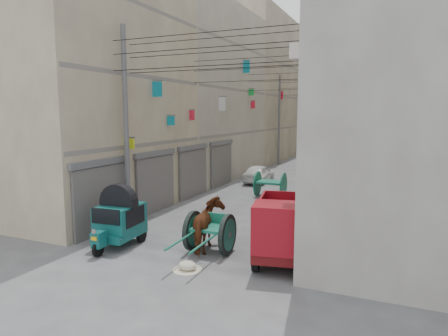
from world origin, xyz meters
The scene contains 18 objects.
ground centered at (0.00, 0.00, 0.00)m, with size 140.00×140.00×0.00m, color #49494C.
building_row_left centered at (-8.00, 34.13, 6.46)m, with size 8.00×62.00×14.00m.
building_row_right centered at (8.00, 34.13, 6.46)m, with size 8.00×62.00×14.00m.
end_cap_building centered at (0.00, 66.00, 6.50)m, with size 22.00×10.00×13.00m, color #B7A890.
shutters_left centered at (-3.92, 10.38, 1.49)m, with size 0.18×14.40×2.88m.
signboards centered at (-0.01, 21.66, 3.43)m, with size 8.22×40.52×5.67m.
ac_units centered at (3.65, 7.67, 7.43)m, with size 0.70×6.55×3.35m.
utility_poles centered at (0.00, 17.00, 4.00)m, with size 7.40×22.20×8.00m.
overhead_cables centered at (0.00, 14.40, 6.77)m, with size 7.40×22.52×1.12m.
auto_rickshaw centered at (-2.38, 3.87, 0.98)m, with size 1.46×2.41×1.67m.
tonga_cart centered at (0.81, 4.49, 0.70)m, with size 1.47×3.02×1.34m.
mini_truck centered at (3.29, 4.49, 0.98)m, with size 2.32×3.90×2.05m.
second_cart centered at (-0.03, 13.94, 0.74)m, with size 1.59×1.41×1.39m.
feed_sack centered at (0.87, 2.83, 0.14)m, with size 0.55×0.44×0.27m, color beige.
horse centered at (0.66, 4.70, 0.85)m, with size 0.92×2.02×1.70m, color brown.
distant_car_white centered at (-2.12, 18.12, 0.60)m, with size 1.41×3.51×1.19m, color white.
distant_car_grey centered at (1.26, 28.42, 0.61)m, with size 1.30×3.72×1.23m, color #4F5350.
distant_car_green centered at (0.53, 33.78, 0.59)m, with size 1.65×4.06×1.18m, color #1E574B.
Camera 1 is at (6.39, -7.02, 4.58)m, focal length 32.00 mm.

